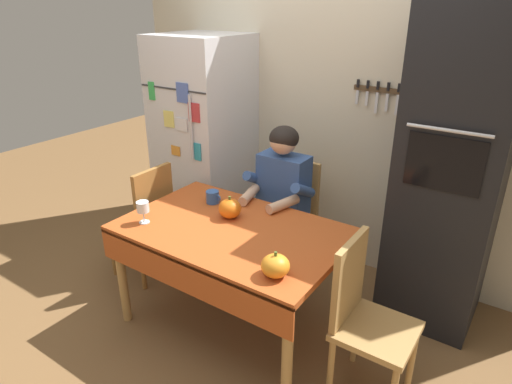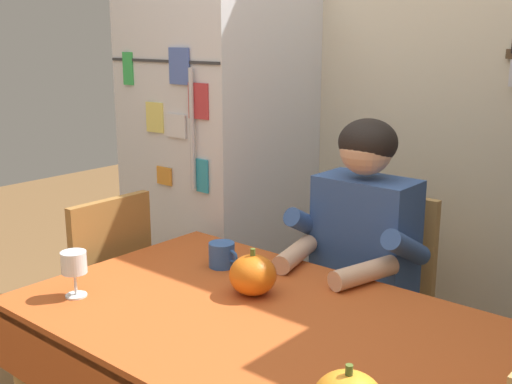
% 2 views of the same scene
% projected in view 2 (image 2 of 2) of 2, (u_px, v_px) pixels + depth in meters
% --- Properties ---
extents(back_wall_assembly, '(3.70, 0.13, 2.60)m').
position_uv_depth(back_wall_assembly, '(461.00, 92.00, 2.60)').
color(back_wall_assembly, beige).
rests_on(back_wall_assembly, ground).
extents(refrigerator, '(0.68, 0.71, 1.80)m').
position_uv_depth(refrigerator, '(220.00, 169.00, 3.03)').
color(refrigerator, silver).
rests_on(refrigerator, ground).
extents(dining_table, '(1.40, 0.90, 0.74)m').
position_uv_depth(dining_table, '(250.00, 343.00, 1.84)').
color(dining_table, tan).
rests_on(dining_table, ground).
extents(chair_behind_person, '(0.40, 0.40, 0.93)m').
position_uv_depth(chair_behind_person, '(378.00, 302.00, 2.48)').
color(chair_behind_person, tan).
rests_on(chair_behind_person, ground).
extents(seated_person, '(0.47, 0.55, 1.25)m').
position_uv_depth(seated_person, '(354.00, 260.00, 2.28)').
color(seated_person, '#38384C').
rests_on(seated_person, ground).
extents(chair_left_side, '(0.40, 0.40, 0.93)m').
position_uv_depth(chair_left_side, '(99.00, 296.00, 2.53)').
color(chair_left_side, '#9E6B33').
rests_on(chair_left_side, ground).
extents(coffee_mug, '(0.12, 0.09, 0.09)m').
position_uv_depth(coffee_mug, '(222.00, 255.00, 2.20)').
color(coffee_mug, '#2D569E').
rests_on(coffee_mug, dining_table).
extents(wine_glass, '(0.08, 0.08, 0.15)m').
position_uv_depth(wine_glass, '(74.00, 265.00, 1.94)').
color(wine_glass, white).
rests_on(wine_glass, dining_table).
extents(pumpkin_medium, '(0.15, 0.15, 0.15)m').
position_uv_depth(pumpkin_medium, '(253.00, 275.00, 1.97)').
color(pumpkin_medium, orange).
rests_on(pumpkin_medium, dining_table).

